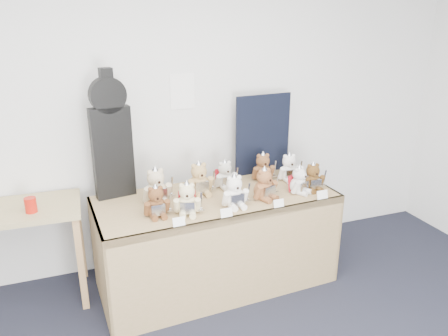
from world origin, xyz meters
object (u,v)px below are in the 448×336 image
object	(u,v)px
guitar_case	(111,136)
teddy_back_left	(156,187)
teddy_back_right	(263,168)
display_table	(220,219)
side_table	(14,224)
teddy_front_right	(265,185)
teddy_back_centre_left	(199,180)
teddy_front_far_right	(299,181)
teddy_front_far_left	(156,203)
red_cup	(31,205)
teddy_back_end	(289,168)
teddy_front_left	(187,200)
teddy_front_centre	(235,192)
teddy_back_centre_right	(225,176)
teddy_front_end	(313,178)

from	to	relation	value
guitar_case	teddy_back_left	world-z (taller)	guitar_case
teddy_back_right	display_table	bearing A→B (deg)	-146.16
side_table	guitar_case	bearing A→B (deg)	3.22
teddy_front_right	teddy_back_right	size ratio (longest dim) A/B	1.03
display_table	teddy_back_centre_left	bearing A→B (deg)	120.28
display_table	side_table	size ratio (longest dim) A/B	1.96
teddy_front_far_right	teddy_front_far_left	bearing A→B (deg)	151.89
red_cup	display_table	bearing A→B (deg)	-9.81
teddy_front_far_left	red_cup	bearing A→B (deg)	156.58
guitar_case	teddy_back_centre_left	xyz separation A→B (m)	(0.63, -0.19, -0.37)
guitar_case	teddy_back_right	size ratio (longest dim) A/B	3.65
teddy_back_end	teddy_front_far_left	bearing A→B (deg)	-162.23
teddy_front_far_left	teddy_front_right	xyz separation A→B (m)	(0.85, 0.01, 0.01)
teddy_front_left	teddy_front_right	xyz separation A→B (m)	(0.64, 0.06, 0.01)
guitar_case	teddy_back_right	distance (m)	1.30
teddy_back_end	teddy_front_left	bearing A→B (deg)	-157.24
display_table	side_table	bearing A→B (deg)	164.06
teddy_front_centre	teddy_back_centre_right	world-z (taller)	teddy_front_centre
teddy_front_far_left	teddy_back_centre_left	size ratio (longest dim) A/B	0.87
teddy_front_end	teddy_back_right	size ratio (longest dim) A/B	0.94
teddy_front_far_right	teddy_back_centre_left	world-z (taller)	teddy_back_centre_left
teddy_back_centre_left	teddy_back_right	xyz separation A→B (m)	(0.61, 0.11, -0.01)
teddy_front_far_left	display_table	bearing A→B (deg)	10.89
display_table	teddy_back_centre_left	world-z (taller)	teddy_back_centre_left
teddy_back_left	teddy_back_right	distance (m)	0.97
display_table	teddy_front_far_left	world-z (taller)	teddy_front_far_left
red_cup	teddy_front_right	distance (m)	1.73
guitar_case	teddy_front_far_left	xyz separation A→B (m)	(0.23, -0.47, -0.39)
teddy_back_right	teddy_back_end	xyz separation A→B (m)	(0.21, -0.08, -0.00)
teddy_front_right	teddy_back_centre_left	distance (m)	0.52
teddy_front_right	teddy_front_end	bearing A→B (deg)	-14.57
teddy_front_far_right	teddy_back_centre_left	distance (m)	0.80
red_cup	teddy_front_far_right	world-z (taller)	teddy_front_far_right
teddy_front_far_left	teddy_back_right	xyz separation A→B (m)	(1.01, 0.39, 0.01)
guitar_case	red_cup	size ratio (longest dim) A/B	9.03
teddy_front_far_right	teddy_back_right	bearing A→B (deg)	83.36
guitar_case	teddy_front_centre	xyz separation A→B (m)	(0.81, -0.51, -0.38)
teddy_front_far_right	guitar_case	bearing A→B (deg)	132.80
red_cup	teddy_front_left	bearing A→B (deg)	-20.14
teddy_back_right	red_cup	bearing A→B (deg)	-174.07
teddy_front_left	teddy_back_end	bearing A→B (deg)	33.89
teddy_front_left	teddy_front_far_right	distance (m)	0.95
side_table	teddy_front_end	world-z (taller)	teddy_front_end
teddy_front_far_right	teddy_front_end	bearing A→B (deg)	-22.46
teddy_front_end	teddy_back_centre_right	xyz separation A→B (m)	(-0.65, 0.30, -0.00)
teddy_front_end	teddy_back_end	size ratio (longest dim) A/B	0.96
red_cup	teddy_back_end	xyz separation A→B (m)	(2.07, -0.04, 0.04)
red_cup	teddy_front_far_left	xyz separation A→B (m)	(0.84, -0.35, 0.03)
guitar_case	teddy_back_centre_left	bearing A→B (deg)	-26.13
teddy_back_left	teddy_back_right	xyz separation A→B (m)	(0.96, 0.15, -0.01)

